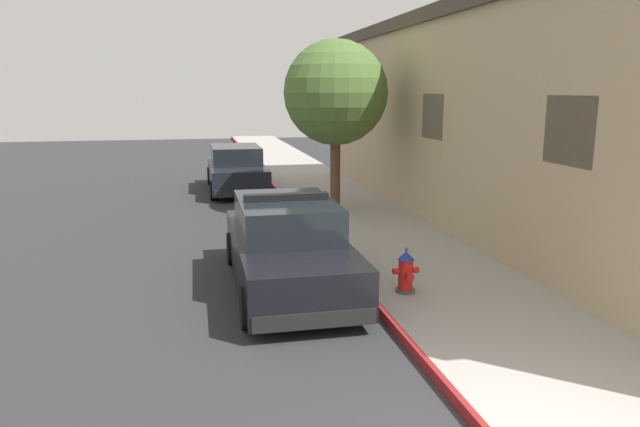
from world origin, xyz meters
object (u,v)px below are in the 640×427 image
(parked_car_silver_ahead, at_px, (236,170))
(street_tree, at_px, (336,93))
(fire_hydrant, at_px, (406,272))
(police_cruiser, at_px, (287,246))

(parked_car_silver_ahead, xyz_separation_m, street_tree, (2.42, -4.69, 2.64))
(parked_car_silver_ahead, bearing_deg, fire_hydrant, -80.66)
(police_cruiser, relative_size, street_tree, 1.04)
(fire_hydrant, relative_size, street_tree, 0.16)
(parked_car_silver_ahead, relative_size, street_tree, 1.04)
(police_cruiser, bearing_deg, fire_hydrant, -31.91)
(parked_car_silver_ahead, height_order, street_tree, street_tree)
(fire_hydrant, bearing_deg, police_cruiser, 148.09)
(parked_car_silver_ahead, bearing_deg, police_cruiser, -89.30)
(street_tree, bearing_deg, police_cruiser, -111.10)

